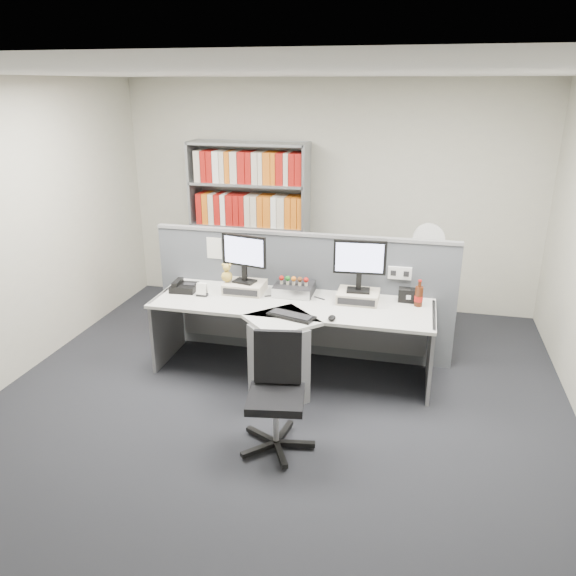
% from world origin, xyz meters
% --- Properties ---
extents(ground, '(5.50, 5.50, 0.00)m').
position_xyz_m(ground, '(0.00, 0.00, 0.00)').
color(ground, '#24252B').
rests_on(ground, ground).
extents(room_shell, '(5.04, 5.54, 2.72)m').
position_xyz_m(room_shell, '(0.00, 0.00, 1.79)').
color(room_shell, beige).
rests_on(room_shell, ground).
extents(partition, '(3.00, 0.08, 1.27)m').
position_xyz_m(partition, '(0.00, 1.25, 0.65)').
color(partition, '#53575F').
rests_on(partition, ground).
extents(desk, '(2.60, 1.20, 0.72)m').
position_xyz_m(desk, '(0.00, 0.60, 0.46)').
color(desk, silver).
rests_on(desk, ground).
extents(monitor_riser_left, '(0.38, 0.31, 0.10)m').
position_xyz_m(monitor_riser_left, '(-0.51, 0.98, 0.77)').
color(monitor_riser_left, beige).
rests_on(monitor_riser_left, desk).
extents(monitor_riser_right, '(0.38, 0.31, 0.10)m').
position_xyz_m(monitor_riser_right, '(0.59, 0.98, 0.77)').
color(monitor_riser_right, beige).
rests_on(monitor_riser_right, desk).
extents(monitor_left, '(0.46, 0.19, 0.47)m').
position_xyz_m(monitor_left, '(-0.51, 0.98, 1.10)').
color(monitor_left, black).
rests_on(monitor_left, monitor_riser_left).
extents(monitor_right, '(0.48, 0.17, 0.49)m').
position_xyz_m(monitor_right, '(0.59, 0.98, 1.11)').
color(monitor_right, black).
rests_on(monitor_right, monitor_riser_right).
extents(desktop_pc, '(0.37, 0.33, 0.10)m').
position_xyz_m(desktop_pc, '(-0.03, 1.04, 0.77)').
color(desktop_pc, black).
rests_on(desktop_pc, desk).
extents(figurines, '(0.29, 0.05, 0.09)m').
position_xyz_m(figurines, '(-0.03, 1.02, 0.87)').
color(figurines, beige).
rests_on(figurines, desktop_pc).
extents(keyboard, '(0.45, 0.27, 0.03)m').
position_xyz_m(keyboard, '(0.07, 0.47, 0.73)').
color(keyboard, black).
rests_on(keyboard, desk).
extents(mouse, '(0.07, 0.10, 0.04)m').
position_xyz_m(mouse, '(0.43, 0.49, 0.74)').
color(mouse, black).
rests_on(mouse, desk).
extents(desk_phone, '(0.25, 0.23, 0.10)m').
position_xyz_m(desk_phone, '(-1.10, 0.87, 0.76)').
color(desk_phone, black).
rests_on(desk_phone, desk).
extents(desk_calendar, '(0.11, 0.08, 0.13)m').
position_xyz_m(desk_calendar, '(-0.87, 0.78, 0.77)').
color(desk_calendar, black).
rests_on(desk_calendar, desk).
extents(plush_toy, '(0.11, 0.11, 0.19)m').
position_xyz_m(plush_toy, '(-0.68, 0.95, 0.90)').
color(plush_toy, gold).
rests_on(plush_toy, monitor_riser_left).
extents(speaker, '(0.19, 0.10, 0.13)m').
position_xyz_m(speaker, '(1.05, 1.08, 0.78)').
color(speaker, black).
rests_on(speaker, desk).
extents(cola_bottle, '(0.08, 0.08, 0.25)m').
position_xyz_m(cola_bottle, '(1.14, 0.99, 0.81)').
color(cola_bottle, '#3F190A').
rests_on(cola_bottle, desk).
extents(shelving_unit, '(1.41, 0.40, 2.00)m').
position_xyz_m(shelving_unit, '(-0.90, 2.44, 0.98)').
color(shelving_unit, gray).
rests_on(shelving_unit, ground).
extents(filing_cabinet, '(0.45, 0.61, 0.70)m').
position_xyz_m(filing_cabinet, '(1.20, 1.99, 0.35)').
color(filing_cabinet, gray).
rests_on(filing_cabinet, ground).
extents(desk_fan, '(0.33, 0.20, 0.56)m').
position_xyz_m(desk_fan, '(1.20, 1.99, 1.05)').
color(desk_fan, white).
rests_on(desk_fan, filing_cabinet).
extents(office_chair, '(0.58, 0.58, 0.88)m').
position_xyz_m(office_chair, '(0.14, -0.33, 0.47)').
color(office_chair, silver).
rests_on(office_chair, ground).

